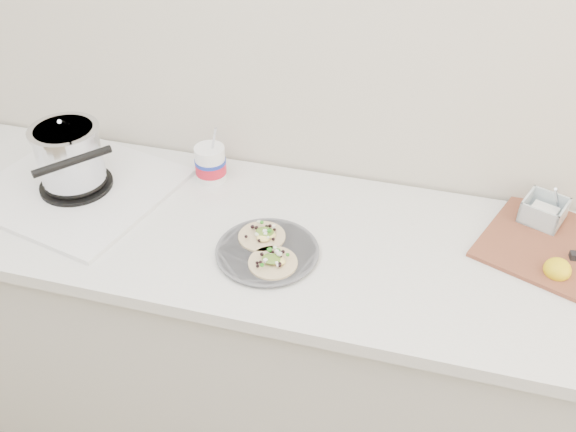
# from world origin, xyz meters

# --- Properties ---
(counter) EXTENTS (2.44, 0.66, 0.90)m
(counter) POSITION_xyz_m (0.00, 1.43, 0.45)
(counter) COLOR beige
(counter) RESTS_ON ground
(stove) EXTENTS (0.63, 0.60, 0.26)m
(stove) POSITION_xyz_m (-0.55, 1.45, 0.98)
(stove) COLOR silver
(stove) RESTS_ON counter
(taco_plate) EXTENTS (0.28, 0.28, 0.04)m
(taco_plate) POSITION_xyz_m (0.09, 1.33, 0.92)
(taco_plate) COLOR #55565C
(taco_plate) RESTS_ON counter
(tub) EXTENTS (0.10, 0.10, 0.21)m
(tub) POSITION_xyz_m (-0.17, 1.62, 0.97)
(tub) COLOR white
(tub) RESTS_ON counter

